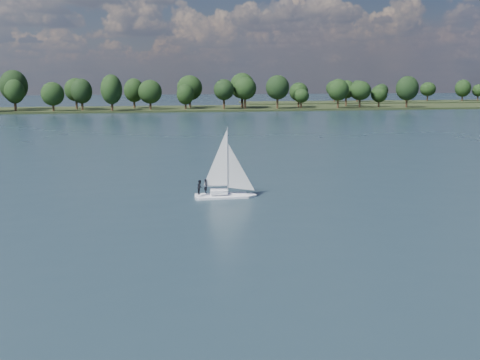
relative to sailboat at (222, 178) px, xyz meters
The scene contains 5 objects.
ground 63.97m from the sailboat, 93.15° to the left, with size 700.00×700.00×0.00m, color #233342.
far_shore 175.88m from the sailboat, 91.15° to the left, with size 660.00×40.00×1.50m, color black.
far_shore_back 273.12m from the sailboat, 55.04° to the left, with size 220.00×30.00×1.40m, color black.
sailboat is the anchor object (origin of this frame).
treeline 171.65m from the sailboat, 92.12° to the left, with size 562.87×73.62×18.11m.
Camera 1 is at (-5.08, -19.68, 12.60)m, focal length 40.00 mm.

